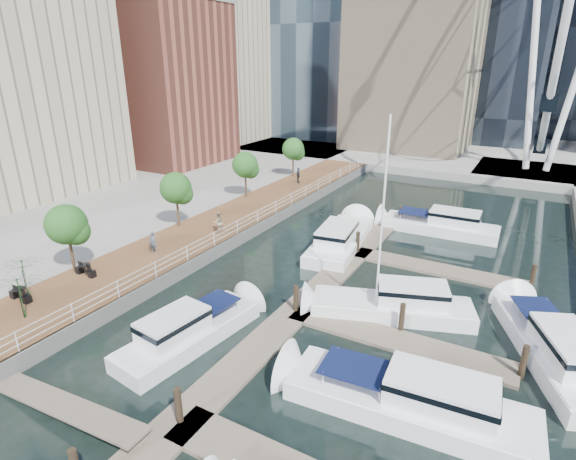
# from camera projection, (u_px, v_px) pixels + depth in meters

# --- Properties ---
(ground) EXTENTS (520.00, 520.00, 0.00)m
(ground) POSITION_uv_depth(u_px,v_px,m) (161.00, 373.00, 21.44)
(ground) COLOR black
(ground) RESTS_ON ground
(boardwalk) EXTENTS (6.00, 60.00, 1.00)m
(boardwalk) POSITION_uv_depth(u_px,v_px,m) (210.00, 233.00, 37.63)
(boardwalk) COLOR brown
(boardwalk) RESTS_ON ground
(seawall) EXTENTS (0.25, 60.00, 1.00)m
(seawall) POSITION_uv_depth(u_px,v_px,m) (239.00, 239.00, 36.26)
(seawall) COLOR #595954
(seawall) RESTS_ON ground
(land_inland) EXTENTS (48.00, 90.00, 1.00)m
(land_inland) POSITION_uv_depth(u_px,v_px,m) (18.00, 190.00, 49.98)
(land_inland) COLOR gray
(land_inland) RESTS_ON ground
(land_far) EXTENTS (200.00, 114.00, 1.00)m
(land_far) POSITION_uv_depth(u_px,v_px,m) (476.00, 123.00, 104.54)
(land_far) COLOR gray
(land_far) RESTS_ON ground
(pier) EXTENTS (14.00, 12.00, 1.00)m
(pier) POSITION_uv_depth(u_px,v_px,m) (535.00, 174.00, 57.32)
(pier) COLOR gray
(pier) RESTS_ON ground
(railing) EXTENTS (0.10, 60.00, 1.05)m
(railing) POSITION_uv_depth(u_px,v_px,m) (237.00, 227.00, 35.94)
(railing) COLOR white
(railing) RESTS_ON boardwalk
(floating_docks) EXTENTS (16.00, 34.00, 2.60)m
(floating_docks) POSITION_uv_depth(u_px,v_px,m) (388.00, 312.00, 25.78)
(floating_docks) COLOR #6D6051
(floating_docks) RESTS_ON ground
(midrise_condos) EXTENTS (19.00, 67.00, 28.00)m
(midrise_condos) POSITION_uv_depth(u_px,v_px,m) (103.00, 66.00, 53.96)
(midrise_condos) COLOR #BCAD8E
(midrise_condos) RESTS_ON ground
(street_trees) EXTENTS (2.60, 42.60, 4.60)m
(street_trees) POSITION_uv_depth(u_px,v_px,m) (176.00, 188.00, 36.58)
(street_trees) COLOR #3F2B1C
(street_trees) RESTS_ON ground
(yacht_foreground) EXTENTS (11.44, 3.80, 2.15)m
(yacht_foreground) POSITION_uv_depth(u_px,v_px,m) (407.00, 413.00, 19.06)
(yacht_foreground) COLOR white
(yacht_foreground) RESTS_ON ground
(pedestrian_near) EXTENTS (0.67, 0.54, 1.60)m
(pedestrian_near) POSITION_uv_depth(u_px,v_px,m) (153.00, 242.00, 32.18)
(pedestrian_near) COLOR slate
(pedestrian_near) RESTS_ON boardwalk
(pedestrian_mid) EXTENTS (1.06, 1.11, 1.81)m
(pedestrian_mid) POSITION_uv_depth(u_px,v_px,m) (219.00, 222.00, 35.89)
(pedestrian_mid) COLOR gray
(pedestrian_mid) RESTS_ON boardwalk
(pedestrian_far) EXTENTS (1.03, 1.02, 1.75)m
(pedestrian_far) POSITION_uv_depth(u_px,v_px,m) (298.00, 175.00, 50.84)
(pedestrian_far) COLOR #2F343B
(pedestrian_far) RESTS_ON boardwalk
(moored_yachts) EXTENTS (21.97, 32.94, 11.50)m
(moored_yachts) POSITION_uv_depth(u_px,v_px,m) (387.00, 305.00, 27.52)
(moored_yachts) COLOR white
(moored_yachts) RESTS_ON ground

